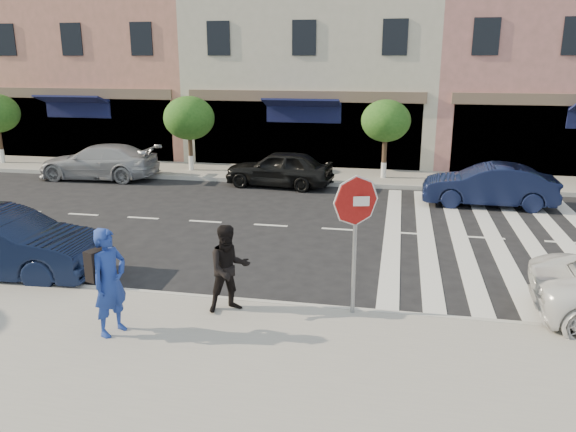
% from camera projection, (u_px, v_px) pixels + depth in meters
% --- Properties ---
extents(ground, '(120.00, 120.00, 0.00)m').
position_uv_depth(ground, '(231.00, 276.00, 12.58)').
color(ground, black).
rests_on(ground, ground).
extents(sidewalk_near, '(60.00, 4.50, 0.15)m').
position_uv_depth(sidewalk_near, '(163.00, 357.00, 9.02)').
color(sidewalk_near, gray).
rests_on(sidewalk_near, ground).
extents(sidewalk_far, '(60.00, 3.00, 0.15)m').
position_uv_depth(sidewalk_far, '(309.00, 175.00, 22.94)').
color(sidewalk_far, gray).
rests_on(sidewalk_far, ground).
extents(building_west_mid, '(10.00, 9.00, 14.00)m').
position_uv_depth(building_west_mid, '(118.00, 11.00, 28.79)').
color(building_west_mid, tan).
rests_on(building_west_mid, ground).
extents(building_centre, '(11.00, 9.00, 11.00)m').
position_uv_depth(building_centre, '(320.00, 41.00, 27.22)').
color(building_centre, beige).
rests_on(building_centre, ground).
extents(street_tree_wb, '(2.10, 2.10, 3.06)m').
position_uv_depth(street_tree_wb, '(189.00, 118.00, 23.09)').
color(street_tree_wb, '#473323').
rests_on(street_tree_wb, sidewalk_far).
extents(street_tree_c, '(1.90, 1.90, 3.04)m').
position_uv_depth(street_tree_c, '(386.00, 121.00, 21.57)').
color(street_tree_c, '#473323').
rests_on(street_tree_c, sidewalk_far).
extents(stop_sign, '(0.90, 0.27, 2.61)m').
position_uv_depth(stop_sign, '(355.00, 215.00, 9.91)').
color(stop_sign, gray).
rests_on(stop_sign, sidewalk_near).
extents(photographer, '(0.66, 0.80, 1.88)m').
position_uv_depth(photographer, '(110.00, 282.00, 9.43)').
color(photographer, navy).
rests_on(photographer, sidewalk_near).
extents(walker, '(1.02, 0.97, 1.66)m').
position_uv_depth(walker, '(229.00, 269.00, 10.31)').
color(walker, black).
rests_on(walker, sidewalk_near).
extents(car_far_left, '(4.84, 2.12, 1.38)m').
position_uv_depth(car_far_left, '(99.00, 162.00, 22.48)').
color(car_far_left, '#99999E').
rests_on(car_far_left, ground).
extents(car_far_mid, '(4.18, 2.02, 1.38)m').
position_uv_depth(car_far_mid, '(279.00, 168.00, 21.14)').
color(car_far_mid, black).
rests_on(car_far_mid, ground).
extents(car_far_right, '(4.23, 1.55, 1.38)m').
position_uv_depth(car_far_right, '(489.00, 185.00, 18.34)').
color(car_far_right, black).
rests_on(car_far_right, ground).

